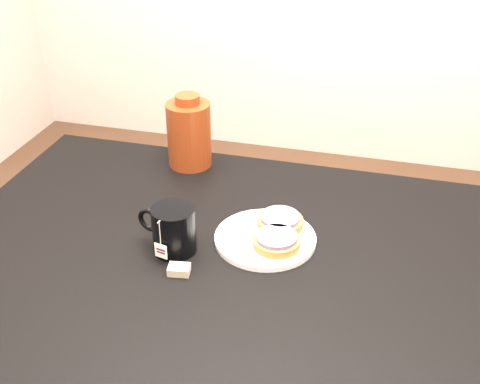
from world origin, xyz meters
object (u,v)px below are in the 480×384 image
Objects in this scene: bagel_package at (189,133)px; plate at (265,238)px; mug at (173,229)px; teabag_pouch at (179,270)px; table at (252,287)px; bagel_back at (280,221)px; bagel_front at (276,241)px.

plate is at bearing -47.28° from bagel_package.
mug reaches higher than teabag_pouch.
table is 0.16m from bagel_back.
bagel_front is at bearing -40.64° from plate.
mug reaches higher than plate.
table is at bearing -101.54° from plate.
teabag_pouch is 0.49m from bagel_package.
bagel_front is 0.23m from mug.
bagel_package is at bearing 106.16° from teabag_pouch.
bagel_back is 0.71× the size of bagel_package.
mug reaches higher than bagel_back.
bagel_back is at bearing 66.48° from plate.
bagel_back is (0.04, 0.12, 0.11)m from table.
mug is 0.40m from bagel_package.
mug is 0.10m from teabag_pouch.
mug is (-0.21, -0.13, 0.03)m from bagel_back.
teabag_pouch is at bearing -143.61° from bagel_front.
bagel_package is (-0.10, 0.39, 0.04)m from mug.
bagel_package reaches higher than teabag_pouch.
table is 0.11m from plate.
bagel_package is (-0.27, 0.37, 0.18)m from table.
bagel_back reaches higher than plate.
table is 0.49m from bagel_package.
bagel_back is 0.25m from mug.
bagel_package is (-0.30, 0.25, 0.07)m from bagel_back.
plate is 1.53× the size of mug.
bagel_front is 0.97× the size of mug.
plate is at bearing 36.01° from mug.
bagel_front is (0.04, 0.04, 0.11)m from table.
bagel_back reaches higher than table.
teabag_pouch is at bearing -133.08° from plate.
bagel_front is 0.71× the size of bagel_package.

